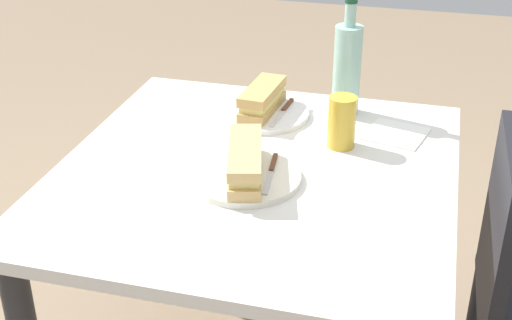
{
  "coord_description": "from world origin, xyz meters",
  "views": [
    {
      "loc": [
        1.36,
        0.36,
        1.49
      ],
      "look_at": [
        0.0,
        0.0,
        0.74
      ],
      "focal_mm": 49.58,
      "sensor_mm": 36.0,
      "label": 1
    }
  ],
  "objects": [
    {
      "name": "baguette_sandwich_near",
      "position": [
        -0.28,
        -0.06,
        0.77
      ],
      "size": [
        0.2,
        0.09,
        0.07
      ],
      "color": "tan",
      "rests_on": "plate_near"
    },
    {
      "name": "plate_near",
      "position": [
        -0.28,
        -0.06,
        0.73
      ],
      "size": [
        0.25,
        0.25,
        0.01
      ],
      "primitive_type": "cylinder",
      "color": "white",
      "rests_on": "dining_table"
    },
    {
      "name": "knife_near",
      "position": [
        -0.29,
        -0.0,
        0.74
      ],
      "size": [
        0.18,
        0.03,
        0.01
      ],
      "color": "silver",
      "rests_on": "plate_near"
    },
    {
      "name": "dining_table",
      "position": [
        0.0,
        0.0,
        0.6
      ],
      "size": [
        0.94,
        0.89,
        0.72
      ],
      "color": "silver",
      "rests_on": "ground"
    },
    {
      "name": "baguette_sandwich_far",
      "position": [
        0.06,
        -0.01,
        0.77
      ],
      "size": [
        0.25,
        0.13,
        0.07
      ],
      "color": "tan",
      "rests_on": "plate_far"
    },
    {
      "name": "knife_far",
      "position": [
        0.04,
        0.04,
        0.74
      ],
      "size": [
        0.18,
        0.03,
        0.01
      ],
      "color": "silver",
      "rests_on": "plate_far"
    },
    {
      "name": "beer_glass",
      "position": [
        -0.16,
        0.17,
        0.79
      ],
      "size": [
        0.07,
        0.07,
        0.13
      ],
      "primitive_type": "cylinder",
      "color": "gold",
      "rests_on": "dining_table"
    },
    {
      "name": "paper_napkin",
      "position": [
        -0.26,
        0.29,
        0.72
      ],
      "size": [
        0.17,
        0.17,
        0.0
      ],
      "primitive_type": "cube",
      "rotation": [
        0.0,
        0.0,
        -0.24
      ],
      "color": "white",
      "rests_on": "dining_table"
    },
    {
      "name": "water_bottle",
      "position": [
        -0.36,
        0.15,
        0.85
      ],
      "size": [
        0.07,
        0.07,
        0.31
      ],
      "color": "#99C6B7",
      "rests_on": "dining_table"
    },
    {
      "name": "plate_far",
      "position": [
        0.06,
        -0.01,
        0.73
      ],
      "size": [
        0.25,
        0.25,
        0.01
      ],
      "primitive_type": "cylinder",
      "color": "silver",
      "rests_on": "dining_table"
    }
  ]
}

